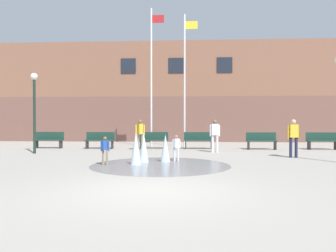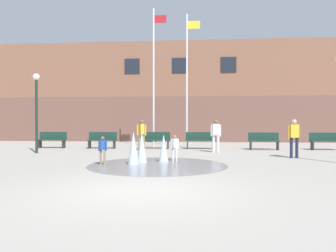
% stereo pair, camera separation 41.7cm
% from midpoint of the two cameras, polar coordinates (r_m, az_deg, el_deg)
% --- Properties ---
extents(ground_plane, '(100.00, 100.00, 0.00)m').
position_cam_midpoint_polar(ground_plane, '(7.25, -5.07, -11.23)').
color(ground_plane, '#9E998E').
extents(library_building, '(36.00, 6.05, 7.39)m').
position_cam_midpoint_polar(library_building, '(26.91, 1.19, 5.50)').
color(library_building, brown).
rests_on(library_building, ground).
extents(splash_fountain, '(4.79, 4.79, 1.15)m').
position_cam_midpoint_polar(splash_fountain, '(11.72, -4.00, -4.63)').
color(splash_fountain, gray).
rests_on(splash_fountain, ground).
extents(park_bench_far_left, '(1.60, 0.44, 0.91)m').
position_cam_midpoint_polar(park_bench_far_left, '(19.56, -20.59, -2.24)').
color(park_bench_far_left, '#28282D').
rests_on(park_bench_far_left, ground).
extents(park_bench_left_of_flagpoles, '(1.60, 0.44, 0.91)m').
position_cam_midpoint_polar(park_bench_left_of_flagpoles, '(18.47, -12.41, -2.38)').
color(park_bench_left_of_flagpoles, '#28282D').
rests_on(park_bench_left_of_flagpoles, ground).
extents(park_bench_under_left_flagpole, '(1.60, 0.44, 0.91)m').
position_cam_midpoint_polar(park_bench_under_left_flagpole, '(18.12, -3.17, -2.43)').
color(park_bench_under_left_flagpole, '#28282D').
rests_on(park_bench_under_left_flagpole, ground).
extents(park_bench_center, '(1.60, 0.44, 0.91)m').
position_cam_midpoint_polar(park_bench_center, '(18.00, 4.66, -2.45)').
color(park_bench_center, '#28282D').
rests_on(park_bench_center, ground).
extents(park_bench_under_right_flagpole, '(1.60, 0.44, 0.91)m').
position_cam_midpoint_polar(park_bench_under_right_flagpole, '(18.16, 15.34, -2.45)').
color(park_bench_under_right_flagpole, '#28282D').
rests_on(park_bench_under_right_flagpole, ground).
extents(park_bench_far_right, '(1.60, 0.44, 0.91)m').
position_cam_midpoint_polar(park_bench_far_right, '(19.22, 24.68, -2.32)').
color(park_bench_far_right, '#28282D').
rests_on(park_bench_far_right, ground).
extents(adult_in_red, '(0.50, 0.26, 1.59)m').
position_cam_midpoint_polar(adult_in_red, '(16.01, 7.42, -1.24)').
color(adult_in_red, silver).
rests_on(adult_in_red, ground).
extents(child_with_pink_shirt, '(0.31, 0.24, 0.99)m').
position_cam_midpoint_polar(child_with_pink_shirt, '(11.54, -11.94, -3.83)').
color(child_with_pink_shirt, '#89755B').
rests_on(child_with_pink_shirt, ground).
extents(teen_by_trashcan, '(0.50, 0.23, 1.59)m').
position_cam_midpoint_polar(teen_by_trashcan, '(14.45, 20.25, -1.51)').
color(teen_by_trashcan, '#1E233D').
rests_on(teen_by_trashcan, ground).
extents(adult_watching, '(0.50, 0.39, 1.59)m').
position_cam_midpoint_polar(adult_watching, '(17.13, -5.59, -1.10)').
color(adult_watching, '#89755B').
rests_on(adult_watching, ground).
extents(child_running, '(0.31, 0.24, 0.99)m').
position_cam_midpoint_polar(child_running, '(12.44, 0.50, -3.47)').
color(child_running, silver).
rests_on(child_running, ground).
extents(flagpole_left, '(0.80, 0.10, 8.09)m').
position_cam_midpoint_polar(flagpole_left, '(19.36, -3.46, 9.10)').
color(flagpole_left, silver).
rests_on(flagpole_left, ground).
extents(flagpole_right, '(0.80, 0.10, 7.70)m').
position_cam_midpoint_polar(flagpole_right, '(19.20, 2.37, 8.57)').
color(flagpole_right, silver).
rests_on(flagpole_right, ground).
extents(lamp_post_left_lane, '(0.32, 0.32, 3.76)m').
position_cam_midpoint_polar(lamp_post_left_lane, '(16.61, -22.92, 4.08)').
color(lamp_post_left_lane, '#192D23').
rests_on(lamp_post_left_lane, ground).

